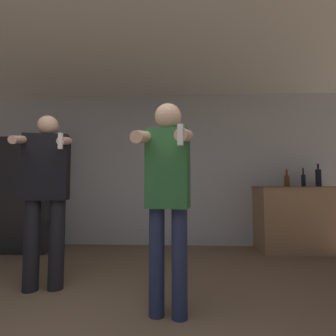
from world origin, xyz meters
TOP-DOWN VIEW (x-y plane):
  - wall_back at (0.00, 3.37)m, footprint 7.00×0.06m
  - ceiling_slab at (0.00, 1.67)m, footprint 7.00×3.86m
  - refrigerator at (-1.77, 2.97)m, footprint 0.74×0.75m
  - counter at (2.32, 3.04)m, footprint 1.16×0.63m
  - bottle_dark_rum at (2.65, 2.97)m, footprint 0.08×0.08m
  - bottle_amber_bourbon at (2.18, 2.97)m, footprint 0.07×0.07m
  - bottle_tall_gin at (2.43, 2.97)m, footprint 0.06×0.06m
  - person_woman_foreground at (0.46, 0.94)m, footprint 0.45×0.49m
  - person_man_side at (-0.75, 1.41)m, footprint 0.53×0.53m

SIDE VIEW (x-z plane):
  - counter at x=2.32m, z-range 0.00..0.98m
  - refrigerator at x=-1.77m, z-range 0.00..1.72m
  - person_man_side at x=-0.75m, z-range 0.10..1.79m
  - person_woman_foreground at x=0.46m, z-range 0.15..1.79m
  - bottle_amber_bourbon at x=2.18m, z-range 0.94..1.22m
  - bottle_tall_gin at x=2.43m, z-range 0.94..1.23m
  - bottle_dark_rum at x=2.65m, z-range 0.94..1.30m
  - wall_back at x=0.00m, z-range 0.00..2.55m
  - ceiling_slab at x=0.00m, z-range 2.55..2.60m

